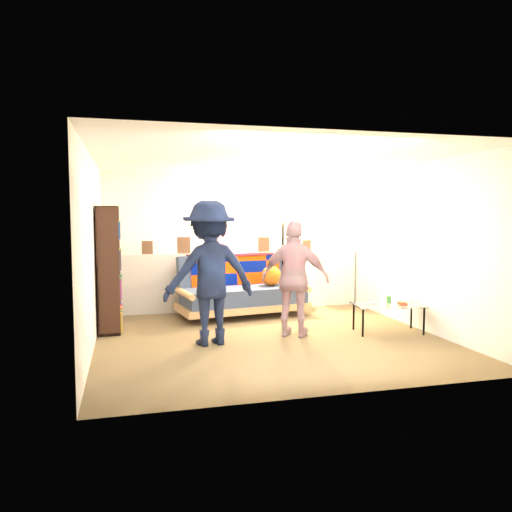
# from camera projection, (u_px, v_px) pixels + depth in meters

# --- Properties ---
(ground) EXTENTS (5.00, 5.00, 0.00)m
(ground) POSITION_uv_depth(u_px,v_px,m) (263.00, 333.00, 6.99)
(ground) COLOR brown
(ground) RESTS_ON ground
(room_shell) EXTENTS (4.60, 5.05, 2.45)m
(room_shell) POSITION_uv_depth(u_px,v_px,m) (255.00, 213.00, 7.31)
(room_shell) COLOR silver
(room_shell) RESTS_ON ground
(half_wall_ledge) EXTENTS (4.45, 0.15, 1.00)m
(half_wall_ledge) POSITION_uv_depth(u_px,v_px,m) (236.00, 281.00, 8.69)
(half_wall_ledge) COLOR silver
(half_wall_ledge) RESTS_ON ground
(ledge_decor) EXTENTS (2.97, 0.02, 0.45)m
(ledge_decor) POSITION_uv_depth(u_px,v_px,m) (223.00, 242.00, 8.55)
(ledge_decor) COLOR brown
(ledge_decor) RESTS_ON half_wall_ledge
(futon_sofa) EXTENTS (2.19, 1.28, 0.89)m
(futon_sofa) POSITION_uv_depth(u_px,v_px,m) (242.00, 290.00, 8.20)
(futon_sofa) COLOR tan
(futon_sofa) RESTS_ON ground
(bookshelf) EXTENTS (0.30, 0.89, 1.77)m
(bookshelf) POSITION_uv_depth(u_px,v_px,m) (109.00, 273.00, 7.13)
(bookshelf) COLOR black
(bookshelf) RESTS_ON ground
(coffee_table) EXTENTS (1.03, 0.67, 0.50)m
(coffee_table) POSITION_uv_depth(u_px,v_px,m) (389.00, 306.00, 6.99)
(coffee_table) COLOR black
(coffee_table) RESTS_ON ground
(floor_lamp) EXTENTS (0.38, 0.31, 1.64)m
(floor_lamp) POSITION_uv_depth(u_px,v_px,m) (282.00, 243.00, 8.67)
(floor_lamp) COLOR black
(floor_lamp) RESTS_ON ground
(person_left) EXTENTS (1.27, 0.85, 1.83)m
(person_left) POSITION_uv_depth(u_px,v_px,m) (210.00, 273.00, 6.33)
(person_left) COLOR black
(person_left) RESTS_ON ground
(person_right) EXTENTS (0.99, 0.80, 1.57)m
(person_right) POSITION_uv_depth(u_px,v_px,m) (295.00, 279.00, 6.74)
(person_right) COLOR pink
(person_right) RESTS_ON ground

